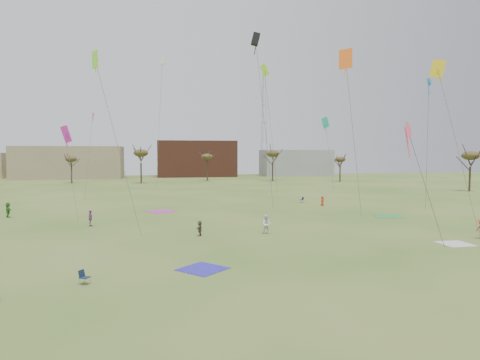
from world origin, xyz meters
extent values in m
plane|color=#355B1C|center=(0.00, 0.00, 0.00)|extent=(260.00, 260.00, 0.00)
imported|color=brown|center=(-3.38, 14.88, 0.73)|extent=(0.80, 1.42, 1.46)
imported|color=#9B409A|center=(-14.53, 22.42, 0.87)|extent=(0.58, 1.07, 1.74)
imported|color=white|center=(3.19, 14.74, 0.93)|extent=(1.08, 0.96, 1.87)
imported|color=#357828|center=(-25.52, 30.89, 0.92)|extent=(1.27, 1.75, 1.83)
imported|color=red|center=(16.90, 34.78, 0.72)|extent=(0.83, 0.81, 1.44)
cube|color=#2B26A8|center=(-4.25, 3.20, 0.00)|extent=(3.91, 3.91, 0.03)
cube|color=beige|center=(18.21, 7.13, 0.00)|extent=(2.54, 2.54, 0.03)
cube|color=#AC359B|center=(-6.95, 32.80, 0.00)|extent=(4.38, 4.38, 0.03)
cube|color=#30853D|center=(20.93, 23.03, 0.00)|extent=(3.88, 3.88, 0.03)
cube|color=#15213A|center=(-11.56, 1.17, 0.42)|extent=(0.68, 0.68, 0.04)
cube|color=#15213A|center=(-11.76, 1.28, 0.65)|extent=(0.36, 0.50, 0.44)
cube|color=#15173A|center=(15.19, 39.33, 0.42)|extent=(0.60, 0.60, 0.04)
cube|color=#15173A|center=(15.42, 39.38, 0.65)|extent=(0.23, 0.52, 0.44)
cube|color=#7AE027|center=(-12.61, 14.66, 16.20)|extent=(0.78, 0.78, 1.53)
cube|color=#7AE027|center=(-12.61, 14.66, 15.67)|extent=(0.08, 0.08, 1.38)
cylinder|color=#4C4C51|center=(-10.63, 12.86, 8.55)|extent=(4.00, 3.66, 15.32)
cone|color=#EE4B72|center=(10.59, 2.73, 9.55)|extent=(1.34, 0.10, 1.34)
cube|color=#EE4B72|center=(10.59, 2.73, 8.69)|extent=(0.08, 0.08, 2.19)
cylinder|color=#4C4C51|center=(12.19, 2.68, 5.22)|extent=(3.23, 0.13, 8.66)
cube|color=orange|center=(12.60, 17.88, 17.98)|extent=(1.08, 1.08, 2.11)
cube|color=orange|center=(12.60, 17.88, 17.24)|extent=(0.08, 0.08, 1.90)
cylinder|color=#4C4C51|center=(13.72, 17.94, 9.44)|extent=(2.28, 0.16, 17.08)
cube|color=yellow|center=(18.40, 10.54, 15.74)|extent=(0.84, 0.84, 1.64)
cube|color=yellow|center=(18.40, 10.54, 15.16)|extent=(0.08, 0.08, 1.48)
cylinder|color=#4C4C51|center=(18.68, 7.86, 8.32)|extent=(0.60, 5.38, 14.85)
cube|color=black|center=(4.49, 25.68, 21.67)|extent=(0.82, 0.82, 1.41)
cube|color=black|center=(4.49, 25.68, 20.84)|extent=(0.08, 0.08, 2.11)
cylinder|color=#4C4C51|center=(5.68, 25.75, 11.28)|extent=(2.42, 0.17, 20.77)
cone|color=#2780E1|center=(24.54, 20.76, 16.37)|extent=(1.00, 0.07, 1.00)
cube|color=#2780E1|center=(24.54, 20.76, 15.74)|extent=(0.08, 0.08, 1.64)
cylinder|color=#4C4C51|center=(24.88, 21.24, 8.64)|extent=(0.74, 1.00, 15.47)
cube|color=#D425AF|center=(-17.44, 25.64, 10.05)|extent=(0.96, 0.96, 1.88)
cube|color=#D425AF|center=(-17.44, 25.64, 9.39)|extent=(0.08, 0.08, 1.69)
cylinder|color=#4C4C51|center=(-16.44, 23.00, 5.47)|extent=(2.06, 5.31, 9.17)
cube|color=#ADFB29|center=(10.70, 46.14, 22.09)|extent=(0.99, 0.99, 1.94)
cube|color=#ADFB29|center=(10.70, 46.14, 21.41)|extent=(0.08, 0.08, 1.74)
cylinder|color=#4C4C51|center=(12.08, 46.74, 11.49)|extent=(2.82, 1.24, 21.19)
cone|color=red|center=(-17.47, 45.76, 14.15)|extent=(0.80, 0.06, 0.80)
cube|color=red|center=(-17.47, 45.76, 13.64)|extent=(0.08, 0.08, 1.31)
cylinder|color=#4C4C51|center=(-17.88, 43.55, 7.53)|extent=(0.87, 4.46, 13.26)
cube|color=#1BA383|center=(23.85, 51.19, 13.69)|extent=(1.01, 1.01, 1.99)
cube|color=#1BA383|center=(23.85, 51.19, 12.99)|extent=(0.08, 0.08, 1.79)
cylinder|color=#4C4C51|center=(24.44, 50.33, 7.29)|extent=(1.22, 1.78, 12.79)
cube|color=silver|center=(-6.43, 63.71, 26.68)|extent=(0.80, 0.80, 1.37)
cube|color=silver|center=(-6.43, 63.71, 25.88)|extent=(0.08, 0.08, 2.05)
cylinder|color=#4C4C51|center=(-7.14, 61.63, 13.79)|extent=(1.48, 4.22, 25.78)
cylinder|color=#3A2B1E|center=(-30.00, 92.00, 2.16)|extent=(0.40, 0.40, 4.32)
ellipsoid|color=#473D1E|center=(-30.00, 92.00, 6.34)|extent=(3.02, 3.02, 1.58)
cylinder|color=#3A2B1E|center=(-12.00, 88.00, 2.70)|extent=(0.40, 0.40, 5.40)
ellipsoid|color=#473D1E|center=(-12.00, 88.00, 7.92)|extent=(3.78, 3.78, 1.98)
cylinder|color=#3A2B1E|center=(6.00, 94.00, 2.34)|extent=(0.40, 0.40, 4.68)
ellipsoid|color=#473D1E|center=(6.00, 94.00, 6.86)|extent=(3.28, 3.28, 1.72)
cylinder|color=#3A2B1E|center=(24.00, 90.00, 2.64)|extent=(0.40, 0.40, 5.28)
ellipsoid|color=#473D1E|center=(24.00, 90.00, 7.74)|extent=(3.70, 3.70, 1.94)
cylinder|color=#3A2B1E|center=(42.00, 85.00, 2.10)|extent=(0.40, 0.40, 4.20)
ellipsoid|color=#473D1E|center=(42.00, 85.00, 6.16)|extent=(2.94, 2.94, 1.54)
cylinder|color=#3A2B1E|center=(56.00, 52.00, 2.52)|extent=(0.40, 0.40, 5.04)
ellipsoid|color=#473D1E|center=(56.00, 52.00, 7.39)|extent=(3.53, 3.53, 1.85)
cube|color=#937F60|center=(-35.00, 115.00, 5.00)|extent=(32.00, 14.00, 10.00)
cube|color=brown|center=(5.00, 120.00, 6.00)|extent=(26.00, 16.00, 12.00)
cube|color=gray|center=(40.00, 118.00, 4.50)|extent=(24.00, 12.00, 9.00)
cylinder|color=#9EA3A8|center=(30.90, 125.00, 19.00)|extent=(0.16, 0.16, 38.00)
cylinder|color=#9EA3A8|center=(29.55, 125.78, 19.00)|extent=(0.16, 0.16, 38.00)
cylinder|color=#9EA3A8|center=(29.55, 124.22, 19.00)|extent=(0.16, 0.16, 38.00)
cylinder|color=#9EA3A8|center=(30.00, 125.00, 39.50)|extent=(0.10, 0.10, 3.00)
camera|label=1|loc=(-6.99, -25.21, 7.91)|focal=31.70mm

